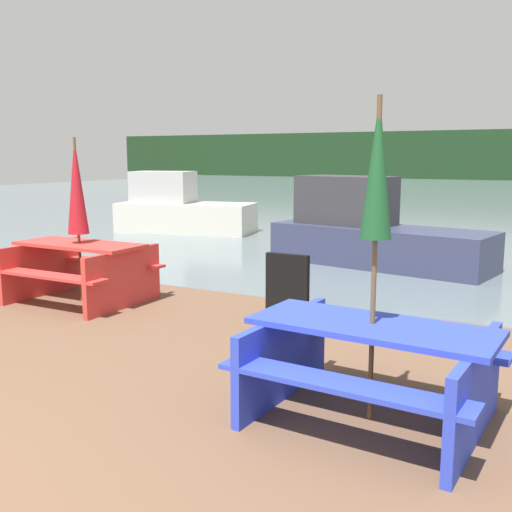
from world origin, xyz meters
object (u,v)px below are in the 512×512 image
at_px(boat_second, 180,210).
at_px(signboard, 287,285).
at_px(umbrella_crimson, 76,187).
at_px(umbrella_darkgreen, 377,174).
at_px(picnic_table_red, 80,266).
at_px(boat, 370,233).
at_px(picnic_table_blue, 371,361).

xyz_separation_m(boat_second, signboard, (5.87, -6.01, -0.18)).
relative_size(umbrella_crimson, umbrella_darkgreen, 0.93).
bearing_deg(boat_second, signboard, -57.60).
relative_size(picnic_table_red, umbrella_crimson, 0.82).
distance_m(umbrella_crimson, boat, 5.22).
bearing_deg(boat, boat_second, 168.64).
xyz_separation_m(picnic_table_red, boat, (2.50, 4.49, 0.09)).
height_order(picnic_table_red, signboard, picnic_table_red).
bearing_deg(umbrella_crimson, boat_second, 115.37).
bearing_deg(signboard, boat, 92.99).
height_order(umbrella_crimson, umbrella_darkgreen, umbrella_darkgreen).
bearing_deg(signboard, picnic_table_blue, -52.62).
distance_m(boat_second, signboard, 8.40).
bearing_deg(umbrella_darkgreen, picnic_table_red, 159.64).
height_order(picnic_table_blue, picnic_table_red, picnic_table_red).
xyz_separation_m(picnic_table_blue, boat_second, (-7.66, 8.35, 0.11)).
xyz_separation_m(umbrella_darkgreen, signboard, (-1.79, 2.34, -1.41)).
xyz_separation_m(umbrella_darkgreen, boat, (-1.99, 6.15, -1.23)).
distance_m(umbrella_darkgreen, boat, 6.58).
relative_size(boat_second, signboard, 4.80).
distance_m(picnic_table_red, boat_second, 7.40).
distance_m(boat, boat_second, 6.08).
relative_size(umbrella_darkgreen, signboard, 3.09).
xyz_separation_m(picnic_table_blue, signboard, (-1.79, 2.34, -0.07)).
bearing_deg(umbrella_crimson, picnic_table_red, 90.00).
distance_m(picnic_table_red, boat, 5.14).
bearing_deg(picnic_table_red, picnic_table_blue, -20.36).
height_order(picnic_table_red, umbrella_crimson, umbrella_crimson).
relative_size(picnic_table_blue, boat, 0.45).
height_order(picnic_table_blue, umbrella_darkgreen, umbrella_darkgreen).
xyz_separation_m(umbrella_darkgreen, boat_second, (-7.66, 8.35, -1.23)).
height_order(picnic_table_blue, umbrella_crimson, umbrella_crimson).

